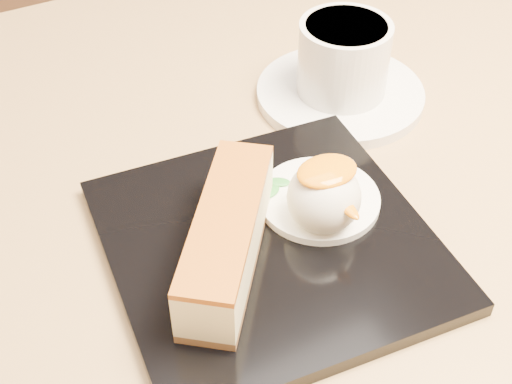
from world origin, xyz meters
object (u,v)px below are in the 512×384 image
ice_cream_scoop (324,197)px  coffee_cup (345,56)px  table (303,318)px  cheesecake (227,237)px  saucer (340,94)px  dessert_plate (269,244)px

ice_cream_scoop → coffee_cup: bearing=51.8°
table → cheesecake: cheesecake is taller
saucer → dessert_plate: bearing=-137.9°
dessert_plate → saucer: size_ratio=1.47×
coffee_cup → cheesecake: bearing=-162.1°
dessert_plate → saucer: 0.20m
table → dessert_plate: bearing=-148.8°
table → cheesecake: bearing=-156.7°
dessert_plate → ice_cream_scoop: ice_cream_scoop is taller
table → saucer: bearing=47.5°
cheesecake → ice_cream_scoop: bearing=-51.9°
cheesecake → table: bearing=-28.6°
saucer → coffee_cup: size_ratio=1.44×
ice_cream_scoop → saucer: ice_cream_scoop is taller
dessert_plate → ice_cream_scoop: size_ratio=4.23×
table → coffee_cup: 0.24m
ice_cream_scoop → table: bearing=66.8°
table → ice_cream_scoop: bearing=-113.2°
table → saucer: (0.09, 0.10, 0.16)m
table → saucer: 0.21m
saucer → coffee_cup: coffee_cup is taller
cheesecake → coffee_cup: 0.23m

